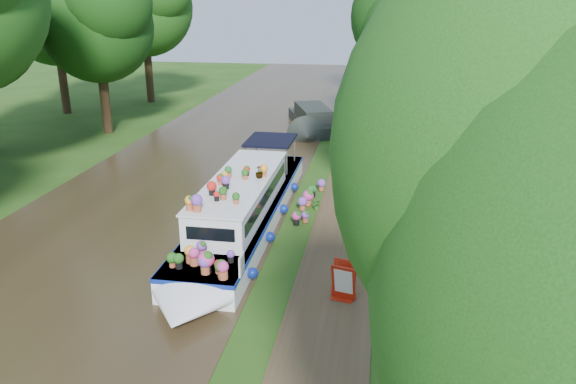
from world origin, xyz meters
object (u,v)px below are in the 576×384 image
Objects in this scene: sandwich_board at (344,283)px; pedestrian_pink at (375,101)px; second_boat at (313,120)px; plant_boat at (241,208)px.

sandwich_board is 24.76m from pedestrian_pink.
pedestrian_pink reaches higher than second_boat.
second_boat is 19.94m from sandwich_board.
second_boat is at bearing 88.17° from plant_boat.
second_boat is 4.22× the size of pedestrian_pink.
plant_boat reaches higher than pedestrian_pink.
second_boat is 6.22m from pedestrian_pink.
plant_boat is at bearing 147.90° from sandwich_board.
sandwich_board is at bearing -46.77° from plant_boat.
second_boat is at bearing 114.07° from sandwich_board.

